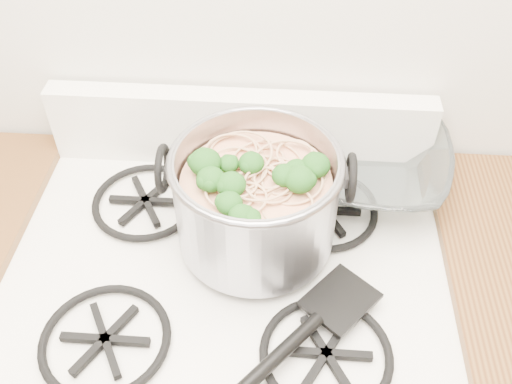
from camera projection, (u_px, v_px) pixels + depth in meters
name	position (u px, v px, depth m)	size (l,w,h in m)	color
counter_left	(16.00, 376.00, 1.32)	(0.25, 0.65, 0.92)	silver
stock_pot	(256.00, 200.00, 0.95)	(0.31, 0.28, 0.19)	#9999A1
spatula	(341.00, 297.00, 0.91)	(0.29, 0.31, 0.02)	black
glass_bowl	(365.00, 171.00, 1.11)	(0.13, 0.13, 0.03)	white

